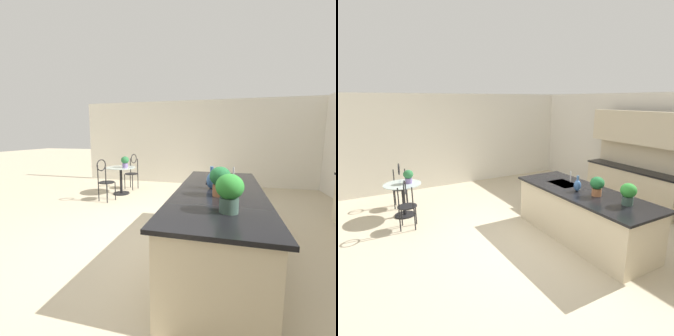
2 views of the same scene
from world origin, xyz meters
The scene contains 11 objects.
ground_plane centered at (0.00, 0.00, 0.00)m, with size 40.00×40.00×0.00m, color beige.
wall_left_window centered at (-4.26, 0.00, 1.35)m, with size 0.12×7.80×2.70m, color silver.
kitchen_island centered at (0.30, 0.85, 0.46)m, with size 2.80×1.06×0.92m.
bistro_table centered at (-2.41, -1.84, 0.45)m, with size 0.80×0.80×0.74m.
chair_near_window centered at (-3.08, -1.80, 0.57)m, with size 0.51×0.45×1.04m.
chair_by_island centered at (-1.67, -1.91, 0.57)m, with size 0.52×0.47×1.04m.
sink_faucet centered at (-0.25, 1.03, 1.03)m, with size 0.02×0.02×0.22m, color #B2B5BA.
potted_plant_on_table centered at (-2.40, -1.71, 0.91)m, with size 0.21×0.21×0.30m.
potted_plant_counter_far centered at (1.15, 0.95, 1.12)m, with size 0.25×0.25×0.35m.
potted_plant_counter_near centered at (0.60, 0.86, 1.11)m, with size 0.24×0.24×0.34m.
vase_on_counter centered at (0.25, 0.74, 1.03)m, with size 0.13×0.13×0.29m.
Camera 1 is at (3.19, 0.91, 1.61)m, focal length 24.35 mm.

